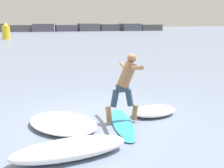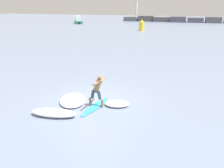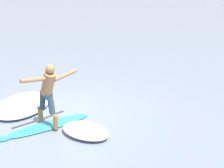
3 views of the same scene
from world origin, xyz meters
TOP-DOWN VIEW (x-y plane):
  - ground_plane at (0.00, 0.00)m, footprint 200.00×200.00m
  - surfboard at (0.40, -0.72)m, footprint 0.81×2.50m
  - surfer at (0.50, -0.67)m, footprint 0.84×1.57m
  - wave_foam_at_tail at (-1.02, -0.59)m, footprint 2.11×2.37m
  - wave_foam_beside at (1.39, -0.27)m, footprint 1.42×1.09m

SIDE VIEW (x-z plane):
  - ground_plane at x=0.00m, z-range 0.00..0.00m
  - surfboard at x=0.40m, z-range -0.07..0.13m
  - wave_foam_at_tail at x=-1.02m, z-range 0.00..0.20m
  - wave_foam_beside at x=1.39m, z-range 0.00..0.24m
  - surfer at x=0.50m, z-range 0.20..1.84m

